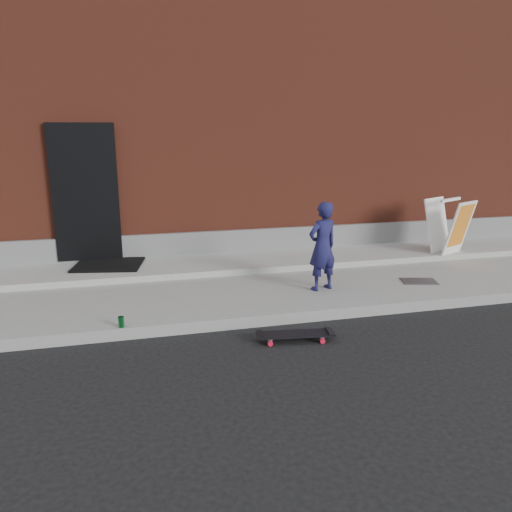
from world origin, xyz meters
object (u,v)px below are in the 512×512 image
object	(u,v)px
pizza_sign	(449,226)
soda_can	(121,322)
skateboard	(295,335)
child	(322,246)

from	to	relation	value
pizza_sign	soda_can	size ratio (longest dim) A/B	7.42
skateboard	soda_can	bearing A→B (deg)	164.15
skateboard	child	bearing A→B (deg)	57.77
pizza_sign	soda_can	bearing A→B (deg)	-161.30
pizza_sign	skateboard	bearing A→B (deg)	-146.18
pizza_sign	soda_can	distance (m)	6.04
skateboard	soda_can	distance (m)	2.06
child	skateboard	world-z (taller)	child
soda_can	child	bearing A→B (deg)	15.31
child	soda_can	distance (m)	2.98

